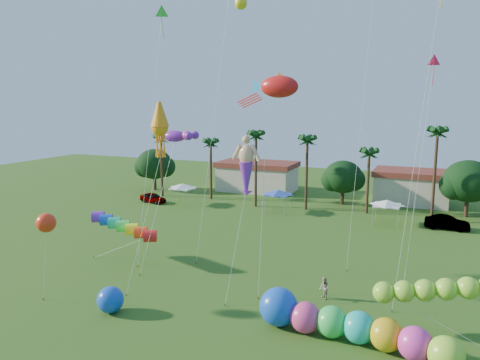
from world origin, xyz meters
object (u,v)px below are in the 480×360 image
at_px(car_a, 153,198).
at_px(spectator_b, 324,288).
at_px(blue_ball, 110,300).
at_px(caterpillar_inflatable, 346,325).
at_px(car_b, 447,223).

relative_size(car_a, spectator_b, 2.52).
relative_size(car_a, blue_ball, 2.25).
distance_m(spectator_b, blue_ball, 15.60).
bearing_deg(caterpillar_inflatable, spectator_b, 122.54).
height_order(car_a, spectator_b, spectator_b).
height_order(spectator_b, caterpillar_inflatable, caterpillar_inflatable).
distance_m(car_a, caterpillar_inflatable, 44.32).
distance_m(car_b, caterpillar_inflatable, 30.91).
bearing_deg(car_a, car_b, -75.72).
xyz_separation_m(caterpillar_inflatable, blue_ball, (-15.96, -2.41, -0.14)).
bearing_deg(car_b, spectator_b, 161.83).
distance_m(car_b, blue_ball, 39.42).
bearing_deg(blue_ball, caterpillar_inflatable, 8.59).
xyz_separation_m(spectator_b, blue_ball, (-13.31, -8.14, 0.10)).
bearing_deg(car_a, blue_ball, -138.54).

